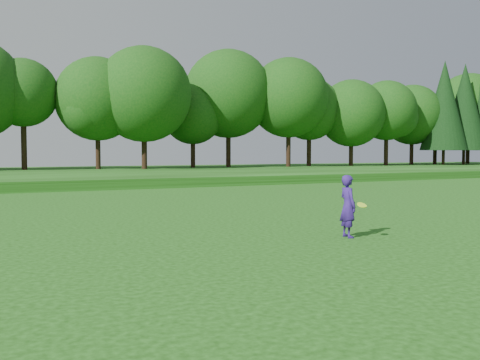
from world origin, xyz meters
name	(u,v)px	position (x,y,z in m)	size (l,w,h in m)	color
ground	(309,236)	(0.00, 0.00, 0.00)	(140.00, 140.00, 0.00)	#153E0C
berm	(70,175)	(0.00, 34.00, 0.30)	(130.00, 30.00, 0.60)	#153E0C
walking_path	(113,189)	(0.00, 20.00, 0.02)	(130.00, 1.60, 0.04)	gray
treeline	(60,85)	(0.00, 38.00, 8.10)	(104.00, 7.00, 15.00)	#104510
woman	(348,206)	(0.78, -0.57, 0.80)	(0.47, 0.93, 1.59)	navy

